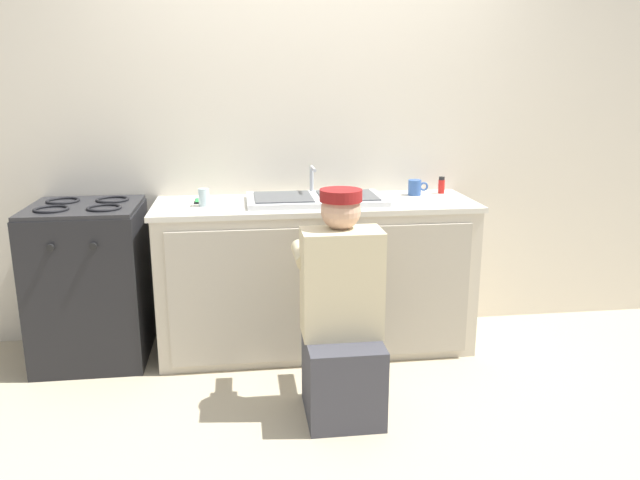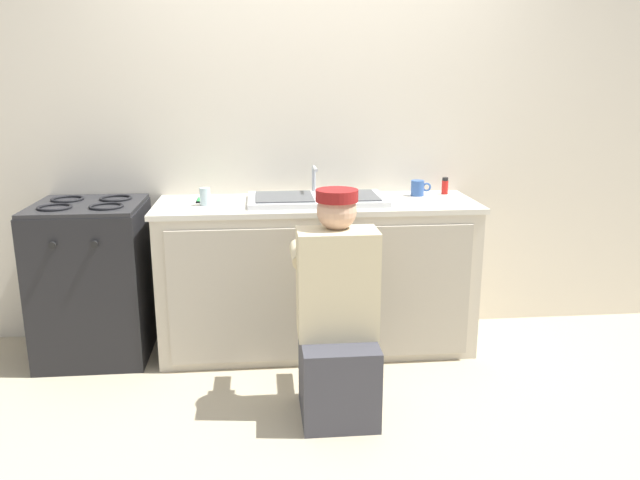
{
  "view_description": "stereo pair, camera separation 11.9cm",
  "coord_description": "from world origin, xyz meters",
  "px_view_note": "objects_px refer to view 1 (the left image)",
  "views": [
    {
      "loc": [
        -0.45,
        -3.26,
        1.6
      ],
      "look_at": [
        0.0,
        0.1,
        0.72
      ],
      "focal_mm": 35.0,
      "sensor_mm": 36.0,
      "label": 1
    },
    {
      "loc": [
        -0.33,
        -3.28,
        1.6
      ],
      "look_at": [
        0.0,
        0.1,
        0.72
      ],
      "focal_mm": 35.0,
      "sensor_mm": 36.0,
      "label": 2
    }
  ],
  "objects_px": {
    "plumber_person": "(342,324)",
    "water_glass": "(204,197)",
    "stove_range": "(91,283)",
    "sink_double_basin": "(315,198)",
    "spice_bottle_red": "(441,185)",
    "coffee_mug": "(415,187)",
    "cell_phone": "(201,201)"
  },
  "relations": [
    {
      "from": "plumber_person",
      "to": "water_glass",
      "type": "xyz_separation_m",
      "value": [
        -0.67,
        0.77,
        0.49
      ]
    },
    {
      "from": "stove_range",
      "to": "water_glass",
      "type": "bearing_deg",
      "value": -3.39
    },
    {
      "from": "sink_double_basin",
      "to": "plumber_person",
      "type": "xyz_separation_m",
      "value": [
        0.03,
        -0.81,
        -0.46
      ]
    },
    {
      "from": "spice_bottle_red",
      "to": "water_glass",
      "type": "bearing_deg",
      "value": -171.73
    },
    {
      "from": "coffee_mug",
      "to": "water_glass",
      "type": "height_order",
      "value": "water_glass"
    },
    {
      "from": "coffee_mug",
      "to": "water_glass",
      "type": "xyz_separation_m",
      "value": [
        -1.28,
        -0.17,
        0.0
      ]
    },
    {
      "from": "plumber_person",
      "to": "stove_range",
      "type": "bearing_deg",
      "value": 148.9
    },
    {
      "from": "cell_phone",
      "to": "coffee_mug",
      "type": "bearing_deg",
      "value": 2.04
    },
    {
      "from": "stove_range",
      "to": "spice_bottle_red",
      "type": "xyz_separation_m",
      "value": [
        2.13,
        0.17,
        0.49
      ]
    },
    {
      "from": "plumber_person",
      "to": "coffee_mug",
      "type": "xyz_separation_m",
      "value": [
        0.61,
        0.94,
        0.49
      ]
    },
    {
      "from": "coffee_mug",
      "to": "cell_phone",
      "type": "distance_m",
      "value": 1.31
    },
    {
      "from": "stove_range",
      "to": "cell_phone",
      "type": "distance_m",
      "value": 0.79
    },
    {
      "from": "stove_range",
      "to": "plumber_person",
      "type": "relative_size",
      "value": 0.84
    },
    {
      "from": "sink_double_basin",
      "to": "spice_bottle_red",
      "type": "distance_m",
      "value": 0.84
    },
    {
      "from": "sink_double_basin",
      "to": "stove_range",
      "type": "distance_m",
      "value": 1.39
    },
    {
      "from": "water_glass",
      "to": "cell_phone",
      "type": "height_order",
      "value": "water_glass"
    },
    {
      "from": "stove_range",
      "to": "coffee_mug",
      "type": "relative_size",
      "value": 7.38
    },
    {
      "from": "sink_double_basin",
      "to": "water_glass",
      "type": "distance_m",
      "value": 0.64
    },
    {
      "from": "plumber_person",
      "to": "cell_phone",
      "type": "height_order",
      "value": "plumber_person"
    },
    {
      "from": "plumber_person",
      "to": "spice_bottle_red",
      "type": "distance_m",
      "value": 1.35
    },
    {
      "from": "coffee_mug",
      "to": "water_glass",
      "type": "relative_size",
      "value": 1.26
    },
    {
      "from": "water_glass",
      "to": "stove_range",
      "type": "bearing_deg",
      "value": 176.61
    },
    {
      "from": "coffee_mug",
      "to": "cell_phone",
      "type": "xyz_separation_m",
      "value": [
        -1.31,
        -0.05,
        -0.04
      ]
    },
    {
      "from": "coffee_mug",
      "to": "stove_range",
      "type": "bearing_deg",
      "value": -176.05
    },
    {
      "from": "sink_double_basin",
      "to": "cell_phone",
      "type": "distance_m",
      "value": 0.67
    },
    {
      "from": "plumber_person",
      "to": "water_glass",
      "type": "bearing_deg",
      "value": 131.03
    },
    {
      "from": "stove_range",
      "to": "coffee_mug",
      "type": "height_order",
      "value": "coffee_mug"
    },
    {
      "from": "plumber_person",
      "to": "cell_phone",
      "type": "relative_size",
      "value": 7.89
    },
    {
      "from": "stove_range",
      "to": "spice_bottle_red",
      "type": "distance_m",
      "value": 2.19
    },
    {
      "from": "plumber_person",
      "to": "spice_bottle_red",
      "type": "bearing_deg",
      "value": 50.95
    },
    {
      "from": "sink_double_basin",
      "to": "cell_phone",
      "type": "bearing_deg",
      "value": 172.65
    },
    {
      "from": "sink_double_basin",
      "to": "water_glass",
      "type": "height_order",
      "value": "sink_double_basin"
    }
  ]
}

